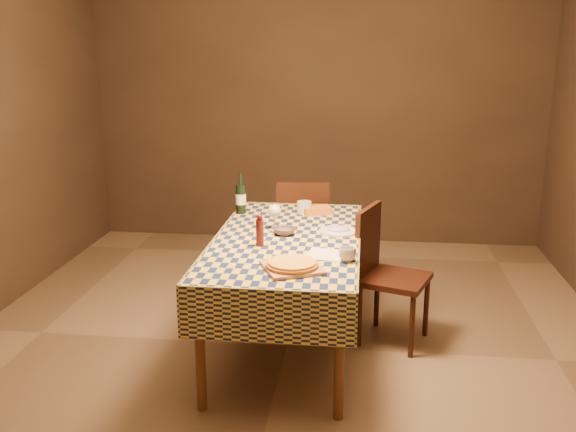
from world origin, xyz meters
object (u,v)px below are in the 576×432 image
Objects in this scene: dining_table at (287,249)px; pizza at (292,264)px; cutting_board at (292,268)px; white_plate at (338,231)px; bowl at (284,231)px; chair_right at (383,267)px; wine_bottle at (241,198)px; chair_far at (302,228)px.

pizza is at bearing -80.57° from dining_table.
cutting_board reaches higher than white_plate.
cutting_board is 0.87× the size of pizza.
chair_right reaches higher than bowl.
chair_right is at bearing -19.85° from wine_bottle.
white_plate is 1.01m from chair_far.
pizza reaches higher than white_plate.
chair_far is (-0.00, 1.08, -0.17)m from dining_table.
chair_far is at bearing 90.17° from dining_table.
pizza is at bearing -66.44° from wine_bottle.
wine_bottle is at bearing 150.32° from white_plate.
wine_bottle is at bearing 127.18° from bowl.
white_plate is (0.35, 0.09, -0.02)m from bowl.
dining_table is at bearing 99.43° from cutting_board.
wine_bottle is at bearing 160.15° from chair_right.
chair_far is at bearing 109.48° from white_plate.
dining_table is 0.12m from bowl.
dining_table is at bearing -54.27° from wine_bottle.
chair_far is (0.02, 1.01, -0.27)m from bowl.
bowl is (-0.12, 0.66, 0.01)m from cutting_board.
pizza is 0.37× the size of chair_far.
wine_bottle is (-0.51, 1.17, 0.10)m from cutting_board.
wine_bottle reaches higher than chair_right.
cutting_board is 1.70m from chair_far.
white_plate is (0.22, 0.75, -0.03)m from pizza.
dining_table is at bearing -68.22° from bowl.
cutting_board is at bearing -123.72° from chair_right.
bowl is at bearing -165.38° from white_plate.
dining_table is 0.62m from cutting_board.
dining_table is 1.98× the size of chair_right.
white_plate reaches higher than dining_table.
cutting_board is at bearing -86.49° from chair_far.
pizza is 1.14× the size of wine_bottle.
chair_right is at bearing 7.82° from white_plate.
chair_far is at bearing 125.76° from chair_right.
pizza is at bearing 0.00° from cutting_board.
bowl is 0.47× the size of wine_bottle.
bowl reaches higher than cutting_board.
wine_bottle reaches higher than bowl.
bowl is at bearing 100.66° from pizza.
wine_bottle is at bearing 113.56° from cutting_board.
dining_table is at bearing -89.83° from chair_far.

